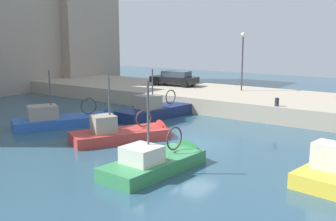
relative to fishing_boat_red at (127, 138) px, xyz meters
The scene contains 10 objects.
water_surface 3.67m from the fishing_boat_red, 65.63° to the right, with size 80.00×80.00×0.00m, color #2D5166.
quay_wall 13.45m from the fishing_boat_red, 14.41° to the right, with size 9.00×56.00×1.20m, color #ADA08C.
fishing_boat_red is the anchor object (origin of this frame).
fishing_boat_navy 6.47m from the fishing_boat_red, 21.13° to the left, with size 6.91×2.78×4.36m.
fishing_boat_blue 5.61m from the fishing_boat_red, 83.87° to the left, with size 7.06×4.98×4.58m.
fishing_boat_green 5.46m from the fishing_boat_red, 123.22° to the right, with size 5.95×2.52×4.90m.
parked_car_black 15.38m from the fishing_boat_red, 24.39° to the left, with size 2.29×4.51×1.36m.
mooring_bollard_north 10.44m from the fishing_boat_red, 31.08° to the right, with size 0.28×0.28×0.55m, color #2D2D33.
quay_streetlamp 15.15m from the fishing_boat_red, ahead, with size 0.36×0.36×4.83m.
waterfront_building_east_mid 27.81m from the fishing_boat_red, 69.08° to the left, with size 11.35×8.57×18.86m.
Camera 1 is at (-18.27, -11.45, 5.85)m, focal length 43.34 mm.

